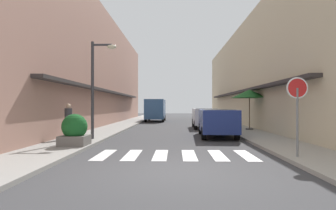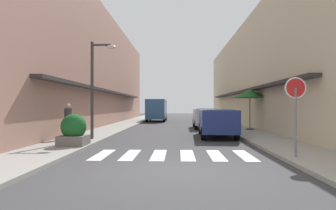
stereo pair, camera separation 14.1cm
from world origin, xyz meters
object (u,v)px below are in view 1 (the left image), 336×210
street_lamp (97,78)px  pedestrian_walking_near (68,120)px  planter_corner (75,131)px  parked_car_near (217,120)px  delivery_van (156,108)px  parked_car_mid (205,116)px  cafe_umbrella (249,94)px  round_street_sign (297,96)px

street_lamp → pedestrian_walking_near: bearing=-175.8°
street_lamp → planter_corner: street_lamp is taller
parked_car_near → street_lamp: street_lamp is taller
delivery_van → pedestrian_walking_near: delivery_van is taller
parked_car_mid → street_lamp: size_ratio=0.90×
delivery_van → cafe_umbrella: size_ratio=2.07×
parked_car_near → planter_corner: bearing=-144.9°
planter_corner → pedestrian_walking_near: 2.40m
round_street_sign → parked_car_mid: bearing=96.5°
parked_car_mid → pedestrian_walking_near: size_ratio=2.49×
parked_car_near → delivery_van: size_ratio=0.84×
street_lamp → delivery_van: bearing=85.1°
parked_car_near → delivery_van: delivery_van is taller
cafe_umbrella → round_street_sign: bearing=-96.6°
delivery_van → pedestrian_walking_near: (-2.84, -18.05, -0.43)m
cafe_umbrella → planter_corner: bearing=-138.0°
parked_car_mid → planter_corner: parked_car_mid is taller
planter_corner → parked_car_mid: bearing=59.3°
delivery_van → planter_corner: 20.29m
parked_car_near → parked_car_mid: (0.00, 6.03, -0.00)m
parked_car_near → delivery_van: (-4.34, 15.88, 0.48)m
parked_car_mid → street_lamp: (-5.87, -8.10, 2.03)m
round_street_sign → pedestrian_walking_near: (-8.63, 4.50, -0.97)m
round_street_sign → planter_corner: bearing=162.8°
round_street_sign → cafe_umbrella: (1.18, 10.26, 0.50)m
cafe_umbrella → planter_corner: size_ratio=2.14×
parked_car_near → pedestrian_walking_near: size_ratio=2.78×
parked_car_near → street_lamp: (-5.87, -2.07, 2.02)m
round_street_sign → planter_corner: size_ratio=1.96×
street_lamp → pedestrian_walking_near: (-1.31, -0.10, -1.97)m
parked_car_near → pedestrian_walking_near: pedestrian_walking_near is taller
delivery_van → round_street_sign: round_street_sign is taller
parked_car_mid → delivery_van: (-4.34, 9.86, 0.48)m
parked_car_mid → delivery_van: delivery_van is taller
parked_car_near → cafe_umbrella: (2.63, 3.60, 1.52)m
delivery_van → street_lamp: size_ratio=1.20×
planter_corner → pedestrian_walking_near: bearing=115.8°
street_lamp → planter_corner: bearing=-96.9°
parked_car_near → planter_corner: parked_car_near is taller
round_street_sign → cafe_umbrella: bearing=83.4°
cafe_umbrella → street_lamp: bearing=-146.3°
parked_car_near → round_street_sign: bearing=-77.7°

